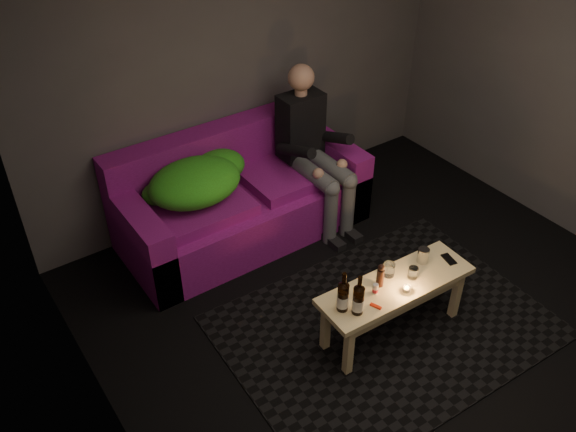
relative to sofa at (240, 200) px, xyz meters
name	(u,v)px	position (x,y,z in m)	size (l,w,h in m)	color
floor	(417,340)	(0.35, -1.82, -0.32)	(4.50, 4.50, 0.00)	black
room	(396,106)	(0.35, -1.35, 1.32)	(4.50, 4.50, 4.50)	silver
rug	(385,326)	(0.25, -1.59, -0.32)	(2.29, 1.66, 0.01)	black
sofa	(240,200)	(0.00, 0.00, 0.00)	(2.07, 0.93, 0.89)	#7B106A
green_blanket	(198,180)	(-0.38, -0.01, 0.35)	(0.91, 0.62, 0.31)	#2F8A19
person	(312,146)	(0.63, -0.17, 0.39)	(0.37, 0.86, 1.38)	black
coffee_table	(395,292)	(0.25, -1.64, 0.06)	(1.16, 0.41, 0.47)	#DBC280
beer_bottle_a	(343,296)	(-0.20, -1.62, 0.26)	(0.08, 0.08, 0.31)	black
beer_bottle_b	(358,300)	(-0.14, -1.70, 0.26)	(0.08, 0.08, 0.30)	black
salt_shaker	(375,289)	(0.07, -1.63, 0.18)	(0.04, 0.04, 0.08)	silver
pepper_mill	(380,278)	(0.14, -1.59, 0.21)	(0.05, 0.05, 0.14)	black
tumbler_back	(389,270)	(0.27, -1.54, 0.19)	(0.08, 0.08, 0.10)	white
tealight	(407,289)	(0.26, -1.73, 0.17)	(0.05, 0.05, 0.04)	white
tumbler_front	(413,273)	(0.38, -1.66, 0.19)	(0.07, 0.07, 0.08)	white
steel_cup	(423,255)	(0.56, -1.58, 0.20)	(0.08, 0.08, 0.11)	#ABAEB1
smartphone	(449,259)	(0.73, -1.67, 0.15)	(0.06, 0.13, 0.01)	black
red_lighter	(376,306)	(-0.01, -1.73, 0.15)	(0.02, 0.08, 0.01)	red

